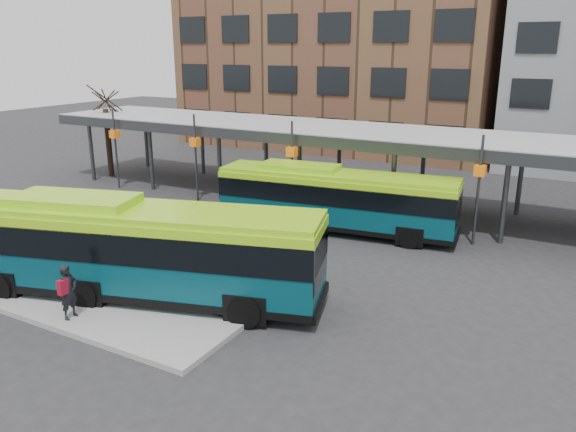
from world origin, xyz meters
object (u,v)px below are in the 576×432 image
Objects in this scene: tree at (108,139)px; bus_rear at (335,198)px; bus_front at (133,247)px; pedestrian at (68,291)px.

tree reaches higher than bus_rear.
bus_front is at bearing -41.84° from tree.
bus_rear is at bearing -17.58° from pedestrian.
bus_rear is 12.84m from pedestrian.
pedestrian is at bearing -112.00° from bus_rear.
tree is at bearing 40.17° from pedestrian.
bus_front is (14.98, -13.41, -0.61)m from tree.
bus_front reaches higher than bus_rear.
bus_front is at bearing -13.06° from pedestrian.
bus_rear is at bearing 57.37° from bus_front.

